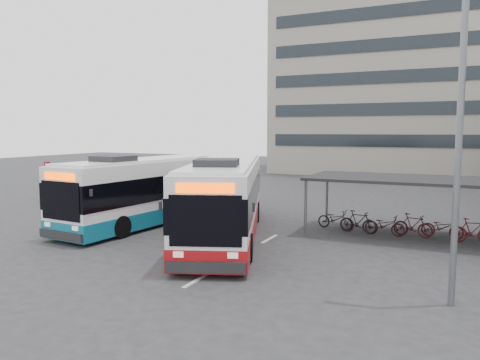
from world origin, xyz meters
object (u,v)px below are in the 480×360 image
at_px(bus_main, 226,199).
at_px(pedestrian, 168,198).
at_px(lamp_post, 455,120).
at_px(bus_teal, 156,190).

bearing_deg(bus_main, pedestrian, 123.61).
distance_m(pedestrian, lamp_post, 17.24).
bearing_deg(bus_main, lamp_post, -48.72).
bearing_deg(lamp_post, bus_main, 145.55).
xyz_separation_m(bus_main, pedestrian, (-5.57, 3.97, -0.82)).
xyz_separation_m(bus_main, bus_teal, (-4.71, 1.63, -0.04)).
bearing_deg(pedestrian, bus_teal, -154.86).
bearing_deg(bus_teal, pedestrian, 115.03).
height_order(bus_main, pedestrian, bus_main).
relative_size(pedestrian, lamp_post, 0.19).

